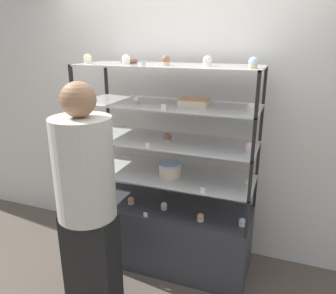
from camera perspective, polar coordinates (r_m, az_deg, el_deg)
name	(u,v)px	position (r m, az deg, el deg)	size (l,w,h in m)	color
ground_plane	(168,260)	(3.30, 0.00, -19.12)	(20.00, 20.00, 0.00)	brown
back_wall	(184,118)	(3.10, 2.74, 5.14)	(8.00, 0.05, 2.60)	silver
display_base	(168,234)	(3.13, 0.00, -14.87)	(1.47, 0.55, 0.58)	#333338
display_riser_lower	(168,176)	(2.85, 0.00, -5.01)	(1.47, 0.55, 0.31)	black
display_riser_middle	(168,142)	(2.75, 0.00, 0.90)	(1.47, 0.55, 0.31)	black
display_riser_upper	(168,106)	(2.67, 0.00, 7.21)	(1.47, 0.55, 0.31)	black
display_riser_top	(168,67)	(2.63, 0.00, 13.80)	(1.47, 0.55, 0.31)	black
layer_cake_centerpiece	(170,169)	(2.79, 0.39, -3.90)	(0.20, 0.20, 0.12)	beige
sheet_cake_frosted	(194,102)	(2.58, 4.62, 7.78)	(0.23, 0.17, 0.06)	beige
cupcake_0	(99,193)	(3.20, -11.97, -7.84)	(0.06, 0.06, 0.07)	#CCB28C
cupcake_1	(131,201)	(3.01, -6.47, -9.26)	(0.06, 0.06, 0.07)	beige
cupcake_2	(164,206)	(2.91, -0.70, -10.22)	(0.06, 0.06, 0.07)	beige
cupcake_3	(200,217)	(2.75, 5.68, -12.10)	(0.06, 0.06, 0.07)	beige
cupcake_4	(242,222)	(2.74, 12.77, -12.64)	(0.06, 0.06, 0.07)	white
price_tag_0	(146,215)	(2.80, -3.94, -11.70)	(0.04, 0.00, 0.04)	white
cupcake_5	(92,166)	(3.02, -13.05, -3.19)	(0.05, 0.05, 0.06)	beige
cupcake_6	(249,184)	(2.65, 13.86, -6.33)	(0.05, 0.05, 0.06)	beige
price_tag_1	(203,190)	(2.51, 6.05, -7.51)	(0.04, 0.00, 0.04)	white
cupcake_7	(90,133)	(2.90, -13.47, 2.39)	(0.07, 0.07, 0.08)	beige
cupcake_8	(168,138)	(2.69, -0.05, 1.65)	(0.07, 0.07, 0.08)	#CCB28C
cupcake_9	(249,148)	(2.51, 13.95, -0.11)	(0.07, 0.07, 0.08)	beige
price_tag_2	(147,145)	(2.54, -3.61, 0.30)	(0.04, 0.00, 0.04)	white
cupcake_10	(91,97)	(2.89, -13.33, 8.50)	(0.05, 0.05, 0.06)	beige
cupcake_11	(137,100)	(2.67, -5.50, 8.14)	(0.05, 0.05, 0.06)	#CCB28C
cupcake_12	(251,108)	(2.42, 14.20, 6.62)	(0.05, 0.05, 0.06)	white
price_tag_3	(164,107)	(2.41, -0.76, 6.92)	(0.04, 0.00, 0.04)	white
cupcake_13	(88,59)	(2.84, -13.81, 14.66)	(0.06, 0.06, 0.08)	beige
cupcake_14	(126,60)	(2.68, -7.32, 14.85)	(0.06, 0.06, 0.08)	beige
cupcake_15	(166,61)	(2.54, -0.39, 14.81)	(0.06, 0.06, 0.08)	#CCB28C
cupcake_16	(207,61)	(2.49, 6.87, 14.62)	(0.06, 0.06, 0.08)	white
cupcake_17	(253,63)	(2.36, 14.61, 13.99)	(0.06, 0.06, 0.08)	#CCB28C
price_tag_4	(144,64)	(2.43, -4.27, 14.28)	(0.04, 0.00, 0.04)	white
donut_glazed	(129,61)	(2.83, -6.76, 14.71)	(0.14, 0.14, 0.04)	brown
customer_figure	(87,199)	(2.38, -13.97, -8.84)	(0.41, 0.41, 1.75)	black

